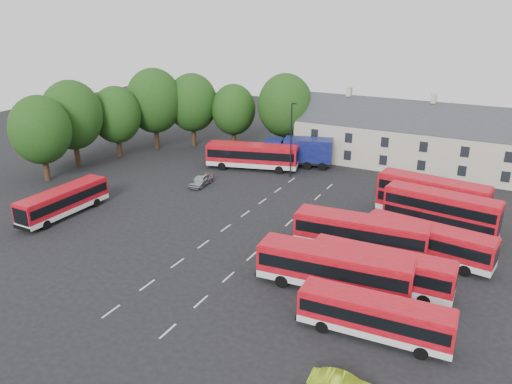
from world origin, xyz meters
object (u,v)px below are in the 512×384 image
bus_dd_south (441,211)px  box_truck (300,151)px  silver_car (201,180)px  lamppost (291,138)px  bus_row_a (375,314)px  bus_west (63,200)px

bus_dd_south → box_truck: 24.29m
silver_car → box_truck: bearing=54.0°
box_truck → silver_car: bearing=-137.2°
box_truck → silver_car: size_ratio=2.29×
lamppost → bus_row_a: bearing=-56.6°
box_truck → bus_row_a: bearing=-75.7°
box_truck → lamppost: lamppost is taller
bus_dd_south → lamppost: 21.46m
bus_west → lamppost: (15.73, 22.07, 3.31)m
box_truck → silver_car: 14.70m
bus_dd_south → silver_car: bus_dd_south is taller
bus_row_a → bus_west: bus_west is taller
bus_row_a → silver_car: size_ratio=2.48×
bus_west → lamppost: bearing=-34.6°
box_truck → bus_west: bearing=-135.4°
bus_row_a → lamppost: (-17.97, 27.22, 3.36)m
bus_dd_south → bus_west: (-35.01, -13.01, -0.68)m
box_truck → lamppost: (0.76, -4.66, 2.87)m
bus_row_a → bus_dd_south: bus_dd_south is taller
bus_dd_south → lamppost: size_ratio=1.12×
bus_row_a → box_truck: 36.97m
bus_row_a → box_truck: bearing=117.7°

